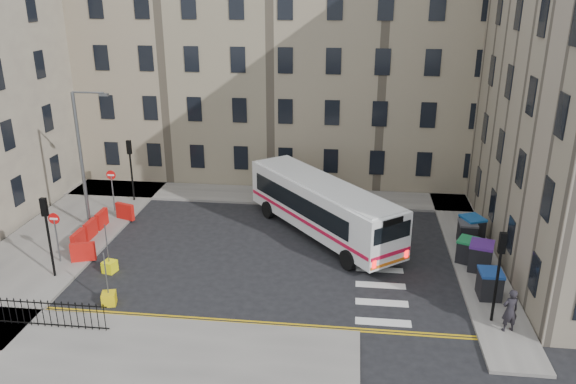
% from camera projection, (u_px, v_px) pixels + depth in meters
% --- Properties ---
extents(ground, '(120.00, 120.00, 0.00)m').
position_uv_depth(ground, '(304.00, 255.00, 30.20)').
color(ground, black).
rests_on(ground, ground).
extents(pavement_north, '(36.00, 3.20, 0.15)m').
position_uv_depth(pavement_north, '(229.00, 194.00, 38.85)').
color(pavement_north, slate).
rests_on(pavement_north, ground).
extents(pavement_east, '(2.40, 26.00, 0.15)m').
position_uv_depth(pavement_east, '(463.00, 231.00, 32.90)').
color(pavement_east, slate).
rests_on(pavement_east, ground).
extents(pavement_west, '(6.00, 22.00, 0.15)m').
position_uv_depth(pavement_west, '(66.00, 233.00, 32.66)').
color(pavement_west, slate).
rests_on(pavement_west, ground).
extents(pavement_sw, '(20.00, 6.00, 0.15)m').
position_uv_depth(pavement_sw, '(99.00, 360.00, 21.64)').
color(pavement_sw, slate).
rests_on(pavement_sw, ground).
extents(terrace_north, '(38.30, 10.80, 17.20)m').
position_uv_depth(terrace_north, '(232.00, 56.00, 42.43)').
color(terrace_north, gray).
rests_on(terrace_north, ground).
extents(traffic_light_east, '(0.28, 0.22, 4.10)m').
position_uv_depth(traffic_light_east, '(499.00, 263.00, 23.13)').
color(traffic_light_east, black).
rests_on(traffic_light_east, pavement_east).
extents(traffic_light_nw, '(0.28, 0.22, 4.10)m').
position_uv_depth(traffic_light_nw, '(130.00, 161.00, 36.59)').
color(traffic_light_nw, black).
rests_on(traffic_light_nw, pavement_west).
extents(traffic_light_sw, '(0.28, 0.22, 4.10)m').
position_uv_depth(traffic_light_sw, '(47.00, 225.00, 26.82)').
color(traffic_light_sw, black).
rests_on(traffic_light_sw, pavement_west).
extents(streetlamp, '(0.50, 0.22, 8.14)m').
position_uv_depth(streetlamp, '(81.00, 159.00, 32.01)').
color(streetlamp, '#595B5E').
rests_on(streetlamp, pavement_west).
extents(no_entry_north, '(0.60, 0.08, 3.00)m').
position_uv_depth(no_entry_north, '(112.00, 182.00, 35.06)').
color(no_entry_north, '#595B5E').
rests_on(no_entry_north, pavement_west).
extents(no_entry_south, '(0.60, 0.08, 3.00)m').
position_uv_depth(no_entry_south, '(55.00, 227.00, 28.54)').
color(no_entry_south, '#595B5E').
rests_on(no_entry_south, pavement_west).
extents(roadworks_barriers, '(1.66, 6.26, 1.00)m').
position_uv_depth(roadworks_barriers, '(97.00, 230.00, 31.76)').
color(roadworks_barriers, red).
rests_on(roadworks_barriers, pavement_west).
extents(iron_railings, '(7.80, 0.04, 1.20)m').
position_uv_depth(iron_railings, '(19.00, 312.00, 23.55)').
color(iron_railings, black).
rests_on(iron_railings, pavement_sw).
extents(bus, '(9.39, 10.69, 3.17)m').
position_uv_depth(bus, '(322.00, 206.00, 32.00)').
color(bus, white).
rests_on(bus, ground).
extents(wheelie_bin_a, '(1.04, 1.20, 1.31)m').
position_uv_depth(wheelie_bin_a, '(490.00, 284.00, 25.67)').
color(wheelie_bin_a, black).
rests_on(wheelie_bin_a, pavement_east).
extents(wheelie_bin_b, '(1.45, 1.56, 1.43)m').
position_uv_depth(wheelie_bin_b, '(481.00, 256.00, 28.16)').
color(wheelie_bin_b, black).
rests_on(wheelie_bin_b, pavement_east).
extents(wheelie_bin_c, '(1.35, 1.42, 1.24)m').
position_uv_depth(wheelie_bin_c, '(467.00, 250.00, 29.02)').
color(wheelie_bin_c, black).
rests_on(wheelie_bin_c, pavement_east).
extents(wheelie_bin_d, '(0.99, 1.13, 1.24)m').
position_uv_depth(wheelie_bin_d, '(467.00, 233.00, 31.06)').
color(wheelie_bin_d, black).
rests_on(wheelie_bin_d, pavement_east).
extents(wheelie_bin_e, '(1.48, 1.57, 1.37)m').
position_uv_depth(wheelie_bin_e, '(472.00, 228.00, 31.46)').
color(wheelie_bin_e, black).
rests_on(wheelie_bin_e, pavement_east).
extents(pedestrian, '(0.80, 0.64, 1.92)m').
position_uv_depth(pedestrian, '(510.00, 310.00, 23.02)').
color(pedestrian, black).
rests_on(pedestrian, pavement_east).
extents(bollard_yellow, '(0.72, 0.72, 0.60)m').
position_uv_depth(bollard_yellow, '(110.00, 267.00, 28.32)').
color(bollard_yellow, '#FAF10D').
rests_on(bollard_yellow, ground).
extents(bollard_chevron, '(0.74, 0.74, 0.60)m').
position_uv_depth(bollard_chevron, '(109.00, 298.00, 25.43)').
color(bollard_chevron, '#DFBE0D').
rests_on(bollard_chevron, ground).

